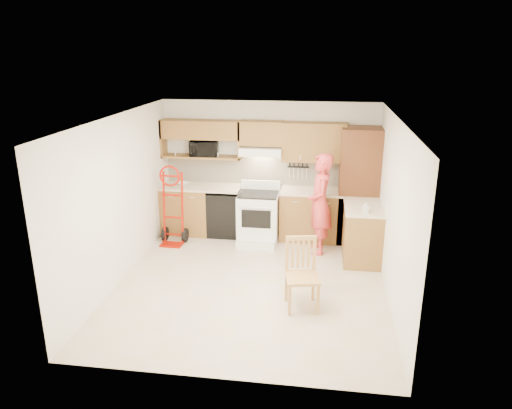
% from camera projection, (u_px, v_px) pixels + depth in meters
% --- Properties ---
extents(floor, '(4.00, 4.50, 0.02)m').
position_uv_depth(floor, '(251.00, 284.00, 7.35)').
color(floor, beige).
rests_on(floor, ground).
extents(ceiling, '(4.00, 4.50, 0.02)m').
position_uv_depth(ceiling, '(251.00, 118.00, 6.57)').
color(ceiling, white).
rests_on(ceiling, ground).
extents(wall_back, '(4.00, 0.02, 2.50)m').
position_uv_depth(wall_back, '(269.00, 168.00, 9.09)').
color(wall_back, silver).
rests_on(wall_back, ground).
extents(wall_front, '(4.00, 0.02, 2.50)m').
position_uv_depth(wall_front, '(217.00, 275.00, 4.84)').
color(wall_front, silver).
rests_on(wall_front, ground).
extents(wall_left, '(0.02, 4.50, 2.50)m').
position_uv_depth(wall_left, '(119.00, 199.00, 7.23)').
color(wall_left, silver).
rests_on(wall_left, ground).
extents(wall_right, '(0.02, 4.50, 2.50)m').
position_uv_depth(wall_right, '(394.00, 212.00, 6.69)').
color(wall_right, silver).
rests_on(wall_right, ground).
extents(backsplash, '(3.92, 0.03, 0.55)m').
position_uv_depth(backsplash, '(269.00, 171.00, 9.08)').
color(backsplash, beige).
rests_on(backsplash, wall_back).
extents(lower_cab_left, '(0.90, 0.60, 0.90)m').
position_uv_depth(lower_cab_left, '(187.00, 210.00, 9.25)').
color(lower_cab_left, olive).
rests_on(lower_cab_left, ground).
extents(dishwasher, '(0.60, 0.60, 0.85)m').
position_uv_depth(dishwasher, '(225.00, 213.00, 9.16)').
color(dishwasher, black).
rests_on(dishwasher, ground).
extents(lower_cab_right, '(1.14, 0.60, 0.90)m').
position_uv_depth(lower_cab_right, '(311.00, 216.00, 8.93)').
color(lower_cab_right, olive).
rests_on(lower_cab_right, ground).
extents(countertop_left, '(1.50, 0.63, 0.04)m').
position_uv_depth(countertop_left, '(201.00, 187.00, 9.06)').
color(countertop_left, beige).
rests_on(countertop_left, lower_cab_left).
extents(countertop_right, '(1.14, 0.63, 0.04)m').
position_uv_depth(countertop_right, '(312.00, 191.00, 8.79)').
color(countertop_right, beige).
rests_on(countertop_right, lower_cab_right).
extents(cab_return_right, '(0.60, 1.00, 0.90)m').
position_uv_depth(cab_return_right, '(362.00, 234.00, 8.07)').
color(cab_return_right, olive).
rests_on(cab_return_right, ground).
extents(countertop_return, '(0.63, 1.00, 0.04)m').
position_uv_depth(countertop_return, '(364.00, 207.00, 7.92)').
color(countertop_return, beige).
rests_on(countertop_return, cab_return_right).
extents(pantry_tall, '(0.70, 0.60, 2.10)m').
position_uv_depth(pantry_tall, '(358.00, 186.00, 8.64)').
color(pantry_tall, '#542C15').
rests_on(pantry_tall, ground).
extents(upper_cab_left, '(1.50, 0.33, 0.34)m').
position_uv_depth(upper_cab_left, '(201.00, 129.00, 8.86)').
color(upper_cab_left, olive).
rests_on(upper_cab_left, wall_back).
extents(upper_shelf_mw, '(1.50, 0.33, 0.04)m').
position_uv_depth(upper_shelf_mw, '(202.00, 157.00, 9.02)').
color(upper_shelf_mw, olive).
rests_on(upper_shelf_mw, wall_back).
extents(upper_cab_center, '(0.76, 0.33, 0.44)m').
position_uv_depth(upper_cab_center, '(262.00, 133.00, 8.72)').
color(upper_cab_center, olive).
rests_on(upper_cab_center, wall_back).
extents(upper_cab_right, '(1.14, 0.33, 0.70)m').
position_uv_depth(upper_cab_right, '(314.00, 142.00, 8.64)').
color(upper_cab_right, olive).
rests_on(upper_cab_right, wall_back).
extents(range_hood, '(0.76, 0.46, 0.14)m').
position_uv_depth(range_hood, '(261.00, 151.00, 8.76)').
color(range_hood, white).
rests_on(range_hood, wall_back).
extents(knife_strip, '(0.40, 0.05, 0.29)m').
position_uv_depth(knife_strip, '(298.00, 170.00, 8.96)').
color(knife_strip, black).
rests_on(knife_strip, backsplash).
extents(microwave, '(0.55, 0.40, 0.29)m').
position_uv_depth(microwave, '(204.00, 148.00, 8.96)').
color(microwave, black).
rests_on(microwave, upper_shelf_mw).
extents(range, '(0.73, 0.96, 1.07)m').
position_uv_depth(range, '(258.00, 214.00, 8.76)').
color(range, white).
rests_on(range, ground).
extents(person, '(0.48, 0.68, 1.75)m').
position_uv_depth(person, '(320.00, 204.00, 8.22)').
color(person, '#D83D3E').
rests_on(person, ground).
extents(hand_truck, '(0.53, 0.49, 1.32)m').
position_uv_depth(hand_truck, '(172.00, 209.00, 8.64)').
color(hand_truck, '#A71203').
rests_on(hand_truck, ground).
extents(dining_chair, '(0.53, 0.56, 0.98)m').
position_uv_depth(dining_chair, '(302.00, 275.00, 6.52)').
color(dining_chair, tan).
rests_on(dining_chair, ground).
extents(soap_bottle, '(0.09, 0.09, 0.17)m').
position_uv_depth(soap_bottle, '(366.00, 207.00, 7.58)').
color(soap_bottle, white).
rests_on(soap_bottle, countertop_return).
extents(bowl, '(0.24, 0.24, 0.05)m').
position_uv_depth(bowl, '(184.00, 184.00, 9.10)').
color(bowl, white).
rests_on(bowl, countertop_left).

